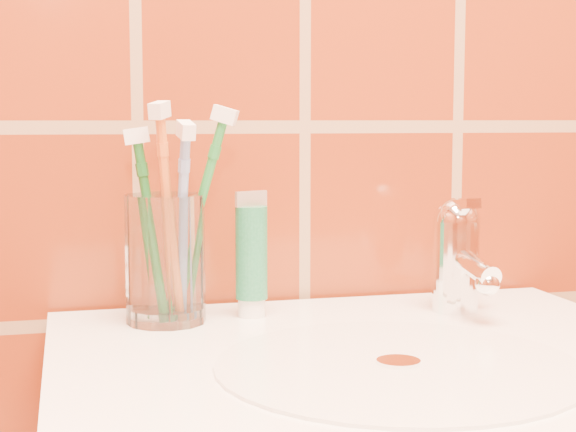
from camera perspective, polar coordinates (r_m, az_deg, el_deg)
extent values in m
cylinder|color=silver|center=(0.73, 7.15, -9.52)|extent=(0.30, 0.30, 0.00)
cylinder|color=white|center=(0.73, 7.15, -9.37)|extent=(0.04, 0.04, 0.00)
cylinder|color=white|center=(0.88, -7.92, -2.76)|extent=(0.09, 0.09, 0.13)
cylinder|color=white|center=(0.90, -2.36, -5.92)|extent=(0.03, 0.03, 0.02)
cylinder|color=#18653F|center=(0.89, -2.38, -2.38)|extent=(0.03, 0.03, 0.09)
cube|color=beige|center=(0.89, -2.40, 1.12)|extent=(0.04, 0.00, 0.02)
cylinder|color=white|center=(0.94, 10.79, -3.20)|extent=(0.05, 0.05, 0.09)
sphere|color=white|center=(0.93, 10.85, -0.31)|extent=(0.05, 0.05, 0.05)
cylinder|color=white|center=(0.90, 11.82, -3.10)|extent=(0.02, 0.09, 0.03)
cube|color=white|center=(0.92, 11.18, 0.72)|extent=(0.02, 0.06, 0.01)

